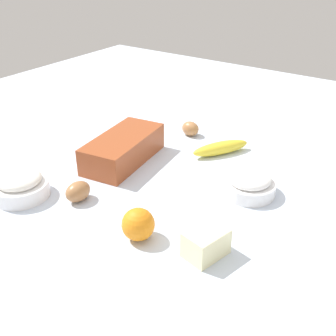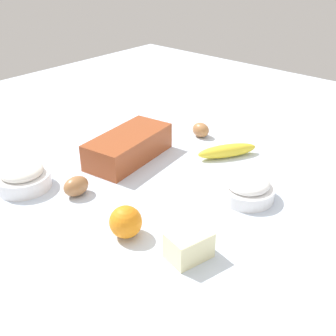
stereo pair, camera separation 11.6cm
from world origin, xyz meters
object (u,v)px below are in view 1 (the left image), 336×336
(orange_fruit, at_px, (138,224))
(butter_block, at_px, (206,243))
(loaf_pan, at_px, (123,148))
(banana, at_px, (221,148))
(egg_near_butter, at_px, (190,129))
(egg_beside_bowl, at_px, (78,192))
(flour_bowl, at_px, (20,185))
(sugar_bowl, at_px, (249,183))

(orange_fruit, bearing_deg, butter_block, -76.74)
(loaf_pan, xyz_separation_m, banana, (0.21, -0.22, -0.02))
(butter_block, xyz_separation_m, egg_near_butter, (0.51, 0.36, -0.01))
(orange_fruit, height_order, egg_beside_bowl, orange_fruit)
(loaf_pan, height_order, egg_beside_bowl, loaf_pan)
(loaf_pan, xyz_separation_m, butter_block, (-0.23, -0.42, -0.01))
(flour_bowl, height_order, egg_beside_bowl, flour_bowl)
(flour_bowl, distance_m, sugar_bowl, 0.59)
(flour_bowl, distance_m, egg_near_butter, 0.60)
(flour_bowl, distance_m, egg_beside_bowl, 0.15)
(orange_fruit, bearing_deg, egg_beside_bowl, 81.11)
(loaf_pan, relative_size, egg_near_butter, 4.78)
(sugar_bowl, relative_size, egg_near_butter, 2.27)
(flour_bowl, height_order, orange_fruit, orange_fruit)
(loaf_pan, xyz_separation_m, flour_bowl, (-0.30, 0.09, -0.01))
(orange_fruit, relative_size, egg_near_butter, 1.20)
(loaf_pan, distance_m, sugar_bowl, 0.39)
(sugar_bowl, distance_m, orange_fruit, 0.34)
(sugar_bowl, distance_m, egg_beside_bowl, 0.44)
(orange_fruit, relative_size, butter_block, 0.83)
(sugar_bowl, height_order, egg_near_butter, sugar_bowl)
(orange_fruit, bearing_deg, banana, 6.19)
(egg_beside_bowl, bearing_deg, sugar_bowl, -50.92)
(orange_fruit, distance_m, egg_beside_bowl, 0.23)
(loaf_pan, distance_m, orange_fruit, 0.38)
(loaf_pan, height_order, sugar_bowl, loaf_pan)
(banana, distance_m, egg_beside_bowl, 0.47)
(banana, distance_m, butter_block, 0.48)
(orange_fruit, bearing_deg, flour_bowl, 95.57)
(banana, xyz_separation_m, orange_fruit, (-0.48, -0.05, 0.02))
(banana, bearing_deg, loaf_pan, 133.41)
(butter_block, bearing_deg, banana, 24.87)
(loaf_pan, relative_size, egg_beside_bowl, 4.20)
(loaf_pan, height_order, banana, loaf_pan)
(flour_bowl, height_order, butter_block, flour_bowl)
(flour_bowl, relative_size, egg_beside_bowl, 2.09)
(banana, bearing_deg, orange_fruit, -173.81)
(butter_block, height_order, egg_near_butter, butter_block)
(butter_block, distance_m, egg_beside_bowl, 0.38)
(loaf_pan, relative_size, banana, 1.56)
(loaf_pan, relative_size, butter_block, 3.28)
(flour_bowl, relative_size, banana, 0.77)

